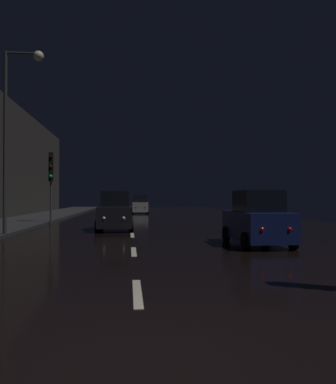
{
  "coord_description": "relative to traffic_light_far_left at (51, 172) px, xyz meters",
  "views": [
    {
      "loc": [
        -0.15,
        -4.32,
        1.72
      ],
      "look_at": [
        2.26,
        20.56,
        2.08
      ],
      "focal_mm": 37.62,
      "sensor_mm": 36.0,
      "label": 1
    }
  ],
  "objects": [
    {
      "name": "traffic_light_far_left",
      "position": [
        0.0,
        0.0,
        0.0
      ],
      "size": [
        0.35,
        0.48,
        4.72
      ],
      "rotation": [
        0.0,
        0.0,
        -1.42
      ],
      "color": "#38383A",
      "rests_on": "ground"
    },
    {
      "name": "ground",
      "position": [
        5.3,
        1.67,
        -3.43
      ],
      "size": [
        27.61,
        84.0,
        0.02
      ],
      "primitive_type": "cube",
      "color": "black"
    },
    {
      "name": "lane_centerline",
      "position": [
        5.3,
        -5.07,
        -3.41
      ],
      "size": [
        0.16,
        31.11,
        0.01
      ],
      "color": "beige",
      "rests_on": "ground"
    },
    {
      "name": "car_approaching_headlights",
      "position": [
        4.42,
        -5.59,
        -2.47
      ],
      "size": [
        1.9,
        4.11,
        2.07
      ],
      "rotation": [
        0.0,
        0.0,
        -1.57
      ],
      "color": "black",
      "rests_on": "ground"
    },
    {
      "name": "car_distant_taillights",
      "position": [
        6.33,
        16.82,
        -2.5
      ],
      "size": [
        1.83,
        3.97,
        2.0
      ],
      "rotation": [
        0.0,
        0.0,
        1.57
      ],
      "color": "#A5A8AD",
      "rests_on": "ground"
    },
    {
      "name": "sidewalk_left",
      "position": [
        -2.3,
        1.67,
        -3.34
      ],
      "size": [
        4.4,
        84.0,
        0.15
      ],
      "primitive_type": "cube",
      "color": "#28282B",
      "rests_on": "ground"
    },
    {
      "name": "car_parked_right_near",
      "position": [
        9.8,
        -12.85,
        -2.51
      ],
      "size": [
        1.82,
        3.95,
        1.99
      ],
      "rotation": [
        0.0,
        0.0,
        1.57
      ],
      "color": "#141E51",
      "rests_on": "ground"
    },
    {
      "name": "streetlamp_overhead",
      "position": [
        0.22,
        -9.19,
        1.89
      ],
      "size": [
        1.7,
        0.44,
        8.15
      ],
      "color": "#2D2D30",
      "rests_on": "ground"
    }
  ]
}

